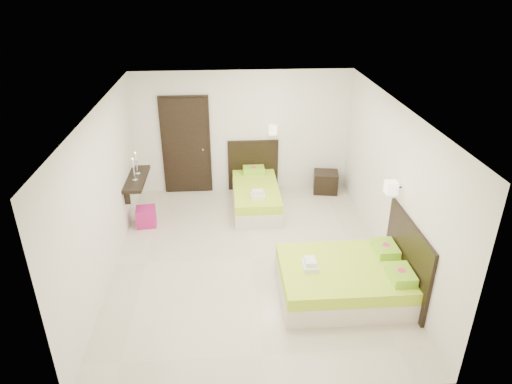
{
  "coord_description": "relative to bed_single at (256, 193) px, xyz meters",
  "views": [
    {
      "loc": [
        -0.38,
        -6.4,
        4.39
      ],
      "look_at": [
        0.1,
        0.3,
        1.1
      ],
      "focal_mm": 32.0,
      "sensor_mm": 36.0,
      "label": 1
    }
  ],
  "objects": [
    {
      "name": "floor",
      "position": [
        -0.21,
        -1.92,
        -0.27
      ],
      "size": [
        5.5,
        5.5,
        0.0
      ],
      "primitive_type": "plane",
      "color": "beige",
      "rests_on": "ground"
    },
    {
      "name": "bed_single",
      "position": [
        0.0,
        0.0,
        0.0
      ],
      "size": [
        1.08,
        1.81,
        1.49
      ],
      "color": "beige",
      "rests_on": "ground"
    },
    {
      "name": "nightstand",
      "position": [
        1.56,
        0.54,
        -0.05
      ],
      "size": [
        0.58,
        0.53,
        0.45
      ],
      "primitive_type": "cube",
      "rotation": [
        0.0,
        0.0,
        -0.17
      ],
      "color": "black",
      "rests_on": "ground"
    },
    {
      "name": "console_shelf",
      "position": [
        -2.3,
        -0.32,
        0.54
      ],
      "size": [
        0.35,
        1.2,
        0.78
      ],
      "color": "black",
      "rests_on": "ground"
    },
    {
      "name": "ottoman",
      "position": [
        -2.13,
        -0.66,
        -0.1
      ],
      "size": [
        0.39,
        0.39,
        0.35
      ],
      "primitive_type": "cube",
      "rotation": [
        0.0,
        0.0,
        0.1
      ],
      "color": "#A2155B",
      "rests_on": "ground"
    },
    {
      "name": "bed_double",
      "position": [
        1.18,
        -2.94,
        0.01
      ],
      "size": [
        1.89,
        1.6,
        1.56
      ],
      "color": "beige",
      "rests_on": "ground"
    },
    {
      "name": "door",
      "position": [
        -1.41,
        0.77,
        0.78
      ],
      "size": [
        1.02,
        0.15,
        2.14
      ],
      "color": "black",
      "rests_on": "ground"
    }
  ]
}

